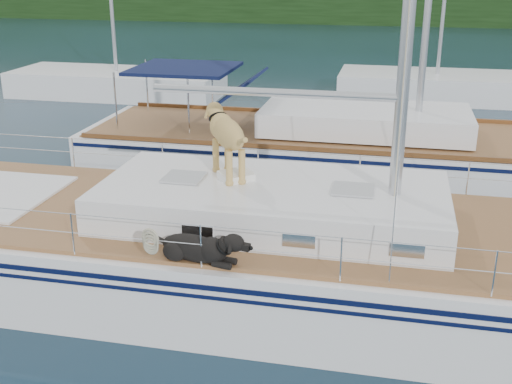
# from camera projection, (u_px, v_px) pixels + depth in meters

# --- Properties ---
(ground) EXTENTS (120.00, 120.00, 0.00)m
(ground) POSITION_uv_depth(u_px,v_px,m) (223.00, 286.00, 10.43)
(ground) COLOR black
(ground) RESTS_ON ground
(shore_bank) EXTENTS (92.00, 1.00, 1.20)m
(shore_bank) POSITION_uv_depth(u_px,v_px,m) (370.00, 15.00, 52.61)
(shore_bank) COLOR #595147
(shore_bank) RESTS_ON ground
(main_sailboat) EXTENTS (12.00, 3.82, 14.01)m
(main_sailboat) POSITION_uv_depth(u_px,v_px,m) (228.00, 249.00, 10.17)
(main_sailboat) COLOR white
(main_sailboat) RESTS_ON ground
(neighbor_sailboat) EXTENTS (11.00, 3.50, 13.30)m
(neighbor_sailboat) POSITION_uv_depth(u_px,v_px,m) (318.00, 151.00, 15.52)
(neighbor_sailboat) COLOR white
(neighbor_sailboat) RESTS_ON ground
(bg_boat_west) EXTENTS (8.00, 3.00, 11.65)m
(bg_boat_west) POSITION_uv_depth(u_px,v_px,m) (117.00, 84.00, 24.72)
(bg_boat_west) COLOR white
(bg_boat_west) RESTS_ON ground
(bg_boat_center) EXTENTS (7.20, 3.00, 11.65)m
(bg_boat_center) POSITION_uv_depth(u_px,v_px,m) (436.00, 87.00, 24.15)
(bg_boat_center) COLOR white
(bg_boat_center) RESTS_ON ground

